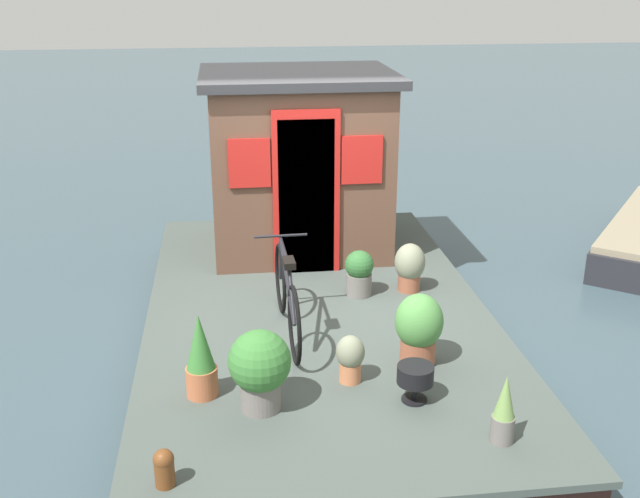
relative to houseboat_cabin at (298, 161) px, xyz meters
name	(u,v)px	position (x,y,z in m)	size (l,w,h in m)	color
ground_plane	(318,342)	(-1.80, 0.00, -1.42)	(60.00, 60.00, 0.00)	#384C54
houseboat_deck	(317,325)	(-1.80, 0.00, -1.23)	(5.82, 3.33, 0.37)	#424C47
houseboat_cabin	(298,161)	(0.00, 0.00, 0.00)	(1.86, 2.19, 2.07)	brown
bicycle	(287,296)	(-2.32, 0.34, -0.67)	(1.70, 0.50, 0.82)	black
potted_plant_ivy	(260,367)	(-3.53, 0.65, -0.69)	(0.48, 0.48, 0.64)	slate
potted_plant_succulent	(410,266)	(-1.48, -1.00, -0.77)	(0.32, 0.32, 0.51)	#935138
potted_plant_geranium	(201,357)	(-3.28, 1.10, -0.71)	(0.25, 0.25, 0.70)	#B2603D
potted_plant_mint	(419,327)	(-3.00, -0.71, -0.71)	(0.41, 0.41, 0.63)	#935138
potted_plant_thyme	(504,411)	(-4.17, -1.03, -0.79)	(0.17, 0.17, 0.53)	slate
potted_plant_sage	(350,357)	(-3.22, -0.09, -0.83)	(0.23, 0.23, 0.40)	#C6754C
potted_plant_lavender	(359,272)	(-1.53, -0.46, -0.80)	(0.29, 0.29, 0.48)	slate
charcoal_grill	(415,376)	(-3.57, -0.54, -0.83)	(0.29, 0.29, 0.30)	black
mooring_bollard	(164,467)	(-4.37, 1.31, -0.90)	(0.14, 0.14, 0.27)	brown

